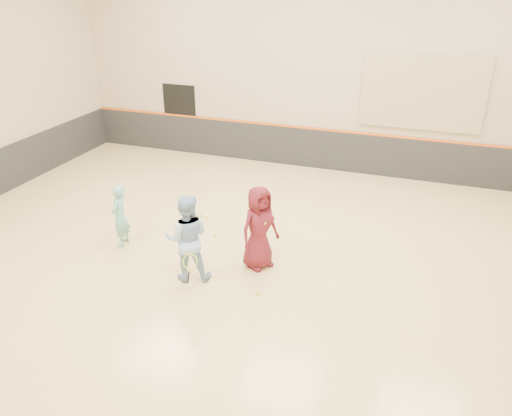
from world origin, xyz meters
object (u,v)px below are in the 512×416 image
(girl, at_px, (120,216))
(young_man, at_px, (259,228))
(spare_racket, at_px, (201,217))
(instructor, at_px, (187,238))

(girl, xyz_separation_m, young_man, (3.10, 0.17, 0.17))
(young_man, distance_m, spare_racket, 2.61)
(instructor, height_order, spare_racket, instructor)
(girl, distance_m, young_man, 3.11)
(young_man, xyz_separation_m, spare_racket, (-1.99, 1.49, -0.80))
(girl, bearing_deg, spare_racket, 138.13)
(spare_racket, bearing_deg, instructor, -70.07)
(young_man, relative_size, spare_racket, 2.26)
(young_man, bearing_deg, instructor, 160.72)
(young_man, height_order, spare_racket, young_man)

